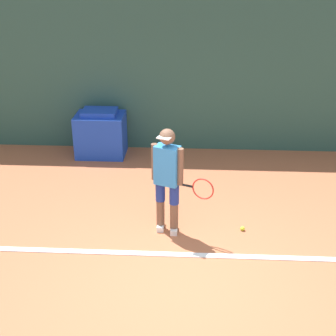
{
  "coord_description": "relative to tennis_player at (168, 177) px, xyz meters",
  "views": [
    {
      "loc": [
        0.07,
        -4.72,
        3.77
      ],
      "look_at": [
        -0.26,
        1.38,
        0.92
      ],
      "focal_mm": 50.0,
      "sensor_mm": 36.0,
      "label": 1
    }
  ],
  "objects": [
    {
      "name": "back_wall",
      "position": [
        0.25,
        3.23,
        0.64
      ],
      "size": [
        24.0,
        0.1,
        3.03
      ],
      "color": "#2D564C",
      "rests_on": "ground_plane"
    },
    {
      "name": "court_baseline",
      "position": [
        0.25,
        -0.61,
        -0.88
      ],
      "size": [
        21.6,
        0.1,
        0.01
      ],
      "color": "white",
      "rests_on": "ground_plane"
    },
    {
      "name": "tennis_player",
      "position": [
        0.0,
        0.0,
        0.0
      ],
      "size": [
        0.88,
        0.43,
        1.59
      ],
      "rotation": [
        0.0,
        0.0,
        -0.38
      ],
      "color": "brown",
      "rests_on": "ground_plane"
    },
    {
      "name": "covered_chair",
      "position": [
        -1.5,
        2.77,
        -0.43
      ],
      "size": [
        0.96,
        0.71,
        0.95
      ],
      "color": "blue",
      "rests_on": "ground_plane"
    },
    {
      "name": "ground_plane",
      "position": [
        0.25,
        -1.17,
        -0.88
      ],
      "size": [
        24.0,
        24.0,
        0.0
      ],
      "primitive_type": "plane",
      "color": "#B76642"
    },
    {
      "name": "tennis_ball",
      "position": [
        1.1,
        0.05,
        -0.85
      ],
      "size": [
        0.07,
        0.07,
        0.07
      ],
      "color": "#D1E533",
      "rests_on": "ground_plane"
    }
  ]
}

